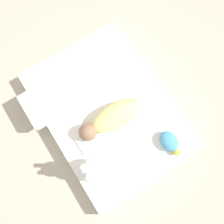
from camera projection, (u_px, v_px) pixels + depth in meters
ground_plane at (108, 114)px, 1.83m from camera, size 12.00×12.00×0.00m
bed_mattress at (108, 112)px, 1.76m from camera, size 1.27×0.92×0.14m
burp_cloth at (90, 140)px, 1.63m from camera, size 0.17×0.19×0.02m
swaddled_baby at (111, 118)px, 1.60m from camera, size 0.20×0.51×0.15m
pillow at (49, 101)px, 1.66m from camera, size 0.29×0.37×0.09m
bunny_plush at (89, 170)px, 1.48m from camera, size 0.16×0.16×0.31m
turtle_plush at (170, 142)px, 1.60m from camera, size 0.20×0.12×0.08m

